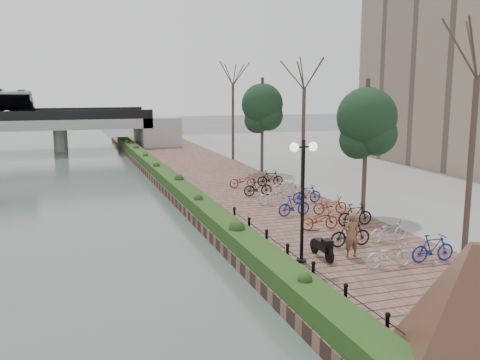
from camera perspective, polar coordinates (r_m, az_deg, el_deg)
name	(u,v)px	position (r m, az deg, el deg)	size (l,w,h in m)	color
ground	(284,320)	(15.88, 4.68, -14.63)	(220.00, 220.00, 0.00)	#59595B
promenade	(233,192)	(32.89, -0.80, -1.25)	(8.00, 75.00, 0.50)	brown
inland_pavement	(448,178)	(40.61, 21.26, 0.20)	(24.00, 75.00, 0.50)	gray
hedge	(170,179)	(34.36, -7.48, 0.07)	(1.10, 56.00, 0.60)	#213B15
chain_fence	(300,265)	(17.80, 6.38, -8.96)	(0.10, 14.10, 0.70)	black
granite_monument	(471,309)	(12.55, 23.42, -12.50)	(4.89, 4.89, 2.90)	#42271C
lamppost	(303,174)	(18.42, 6.75, 0.69)	(1.02, 0.32, 4.33)	black
motorcycle	(322,246)	(19.56, 8.72, -6.95)	(0.46, 1.46, 0.91)	black
pedestrian	(351,235)	(19.79, 11.79, -5.76)	(0.60, 0.39, 1.64)	brown
bicycle_parking	(312,205)	(25.99, 7.69, -2.69)	(2.40, 17.32, 1.00)	silver
street_trees	(329,141)	(29.50, 9.49, 4.09)	(3.20, 37.12, 6.80)	#372920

